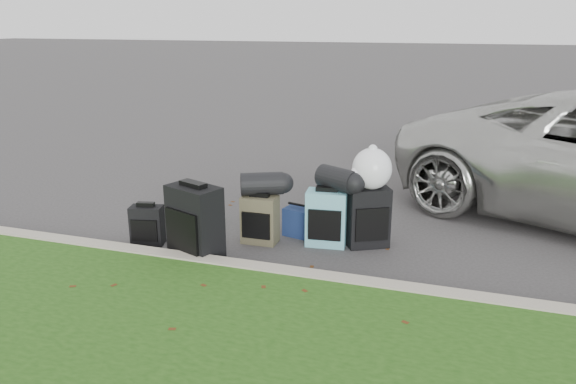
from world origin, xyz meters
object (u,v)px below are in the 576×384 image
(suitcase_large_black_left, at_px, (195,223))
(suitcase_small_black, at_px, (147,225))
(suitcase_olive, at_px, (260,219))
(tote_navy, at_px, (299,222))
(suitcase_large_black_right, at_px, (368,217))
(tote_green, at_px, (204,212))
(suitcase_teal, at_px, (326,218))

(suitcase_large_black_left, bearing_deg, suitcase_small_black, -174.74)
(suitcase_large_black_left, bearing_deg, suitcase_olive, 74.77)
(suitcase_large_black_left, relative_size, suitcase_olive, 1.47)
(suitcase_olive, height_order, tote_navy, suitcase_olive)
(suitcase_olive, bearing_deg, suitcase_small_black, -160.71)
(suitcase_large_black_right, bearing_deg, tote_navy, 147.22)
(suitcase_olive, relative_size, tote_green, 1.90)
(suitcase_large_black_right, bearing_deg, suitcase_small_black, 168.92)
(suitcase_small_black, xyz_separation_m, suitcase_large_black_left, (0.72, -0.21, 0.18))
(suitcase_large_black_left, distance_m, tote_navy, 1.34)
(suitcase_olive, relative_size, suitcase_teal, 0.86)
(tote_green, bearing_deg, suitcase_large_black_left, -60.28)
(suitcase_teal, xyz_separation_m, tote_navy, (-0.38, 0.19, -0.15))
(suitcase_large_black_right, xyz_separation_m, tote_navy, (-0.84, 0.07, -0.17))
(suitcase_small_black, relative_size, suitcase_large_black_right, 0.66)
(suitcase_small_black, distance_m, suitcase_large_black_left, 0.77)
(suitcase_olive, height_order, suitcase_teal, suitcase_teal)
(tote_green, bearing_deg, suitcase_teal, 0.73)
(suitcase_olive, distance_m, suitcase_teal, 0.76)
(tote_navy, bearing_deg, suitcase_large_black_right, 9.37)
(suitcase_large_black_right, xyz_separation_m, tote_green, (-2.10, 0.08, -0.20))
(suitcase_teal, height_order, tote_navy, suitcase_teal)
(suitcase_large_black_right, height_order, tote_green, suitcase_large_black_right)
(suitcase_small_black, xyz_separation_m, suitcase_teal, (1.95, 0.61, 0.09))
(suitcase_small_black, bearing_deg, suitcase_large_black_right, 4.03)
(suitcase_olive, relative_size, suitcase_large_black_right, 0.81)
(tote_green, distance_m, tote_navy, 1.26)
(suitcase_olive, bearing_deg, suitcase_large_black_left, -127.64)
(suitcase_large_black_right, bearing_deg, suitcase_large_black_left, -178.88)
(suitcase_large_black_left, height_order, suitcase_teal, suitcase_large_black_left)
(suitcase_large_black_left, distance_m, suitcase_large_black_right, 1.93)
(suitcase_teal, height_order, suitcase_large_black_right, suitcase_large_black_right)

